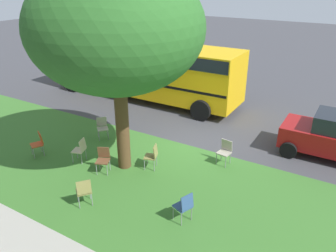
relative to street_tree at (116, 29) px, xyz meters
name	(u,v)px	position (x,y,z in m)	size (l,w,h in m)	color
ground	(189,143)	(-1.13, -2.69, -4.62)	(80.00, 80.00, 0.00)	#424247
grass_verge	(143,182)	(-1.13, 0.51, -4.62)	(48.00, 6.00, 0.01)	#3D752D
street_tree	(116,29)	(0.00, 0.00, 0.00)	(5.21, 5.21, 6.57)	brown
chair_0	(103,158)	(0.38, 0.63, -4.11)	(0.55, 0.55, 0.88)	brown
chair_1	(80,149)	(1.50, 0.54, -4.11)	(0.53, 0.53, 0.88)	beige
chair_2	(152,155)	(-0.91, -0.38, -4.11)	(0.53, 0.53, 0.88)	olive
chair_3	(225,150)	(-2.90, -1.94, -4.11)	(0.47, 0.47, 0.88)	#ADA393
chair_4	(84,190)	(-0.34, 2.30, -4.11)	(0.59, 0.58, 0.88)	olive
chair_5	(102,126)	(2.10, -1.31, -4.11)	(0.59, 0.59, 0.88)	#ADA393
chair_6	(184,205)	(-3.11, 1.45, -4.11)	(0.54, 0.53, 0.88)	#335184
chair_7	(38,142)	(3.17, 0.96, -4.11)	(0.56, 0.56, 0.88)	#C64C1E
school_bus	(143,65)	(3.47, -6.21, -2.87)	(10.40, 2.80, 2.88)	yellow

